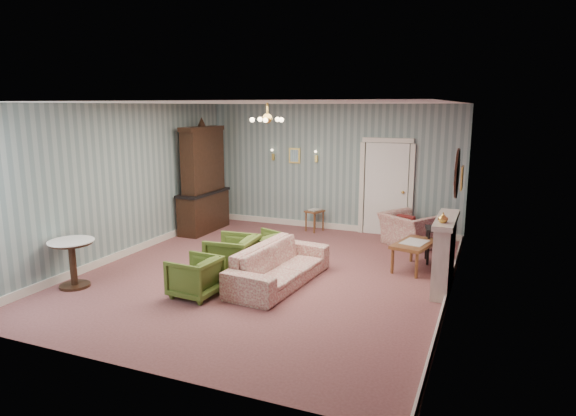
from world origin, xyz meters
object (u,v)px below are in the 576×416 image
at_px(olive_chair_a, 195,275).
at_px(olive_chair_b, 232,254).
at_px(fireplace, 444,253).
at_px(coffee_table, 414,256).
at_px(wingback_chair, 410,224).
at_px(side_table_black, 437,245).
at_px(dresser, 203,176).
at_px(sofa_chintz, 279,258).
at_px(olive_chair_c, 261,248).
at_px(pedestal_table, 73,264).

xyz_separation_m(olive_chair_a, olive_chair_b, (0.09, 1.02, 0.05)).
bearing_deg(fireplace, olive_chair_b, -167.18).
bearing_deg(coffee_table, wingback_chair, 101.94).
height_order(fireplace, side_table_black, fireplace).
bearing_deg(olive_chair_b, olive_chair_a, -8.84).
distance_m(dresser, side_table_black, 5.38).
height_order(sofa_chintz, dresser, dresser).
height_order(olive_chair_a, olive_chair_b, olive_chair_b).
xyz_separation_m(olive_chair_a, dresser, (-2.06, 3.59, 0.93)).
bearing_deg(olive_chair_b, olive_chair_c, 159.33).
bearing_deg(olive_chair_b, coffee_table, 115.11).
distance_m(olive_chair_b, wingback_chair, 3.95).
relative_size(side_table_black, pedestal_table, 0.86).
distance_m(olive_chair_a, coffee_table, 3.86).
xyz_separation_m(olive_chair_b, side_table_black, (3.13, 2.11, -0.06)).
relative_size(dresser, side_table_black, 3.83).
xyz_separation_m(olive_chair_c, coffee_table, (2.58, 0.85, -0.09)).
height_order(olive_chair_a, fireplace, fireplace).
relative_size(fireplace, side_table_black, 2.10).
distance_m(olive_chair_a, wingback_chair, 4.84).
distance_m(olive_chair_a, pedestal_table, 2.06).
distance_m(dresser, fireplace, 5.84).
bearing_deg(side_table_black, olive_chair_a, -135.79).
height_order(sofa_chintz, fireplace, fireplace).
relative_size(coffee_table, pedestal_table, 1.27).
bearing_deg(wingback_chair, olive_chair_c, 81.14).
relative_size(olive_chair_a, pedestal_table, 0.88).
bearing_deg(olive_chair_c, dresser, -106.79).
relative_size(sofa_chintz, wingback_chair, 2.09).
distance_m(wingback_chair, dresser, 4.71).
relative_size(olive_chair_a, olive_chair_c, 0.99).
relative_size(olive_chair_b, coffee_table, 0.79).
bearing_deg(coffee_table, olive_chair_c, -161.81).
distance_m(olive_chair_a, olive_chair_b, 1.02).
height_order(sofa_chintz, coffee_table, sofa_chintz).
distance_m(olive_chair_b, dresser, 3.46).
height_order(coffee_table, pedestal_table, pedestal_table).
relative_size(olive_chair_c, sofa_chintz, 0.32).
height_order(olive_chair_a, dresser, dresser).
bearing_deg(sofa_chintz, olive_chair_c, 47.95).
distance_m(olive_chair_b, pedestal_table, 2.54).
bearing_deg(olive_chair_a, sofa_chintz, 140.44).
height_order(dresser, fireplace, dresser).
xyz_separation_m(olive_chair_a, side_table_black, (3.21, 3.13, -0.01)).
xyz_separation_m(olive_chair_b, dresser, (-2.15, 2.57, 0.88)).
height_order(olive_chair_b, dresser, dresser).
bearing_deg(dresser, pedestal_table, -88.92).
bearing_deg(olive_chair_a, fireplace, 121.55).
xyz_separation_m(olive_chair_b, fireplace, (3.36, 0.77, 0.19)).
height_order(olive_chair_c, fireplace, fireplace).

